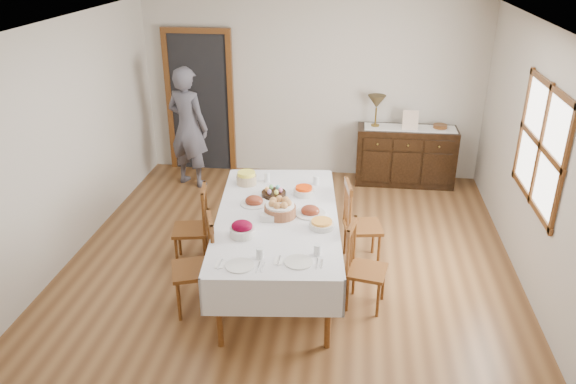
# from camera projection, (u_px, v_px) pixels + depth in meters

# --- Properties ---
(ground) EXTENTS (6.00, 6.00, 0.00)m
(ground) POSITION_uv_depth(u_px,v_px,m) (287.00, 275.00, 6.13)
(ground) COLOR brown
(room_shell) EXTENTS (5.02, 6.02, 2.65)m
(room_shell) POSITION_uv_depth(u_px,v_px,m) (278.00, 118.00, 5.84)
(room_shell) COLOR white
(room_shell) RESTS_ON ground
(dining_table) EXTENTS (1.45, 2.49, 0.82)m
(dining_table) POSITION_uv_depth(u_px,v_px,m) (277.00, 223.00, 5.68)
(dining_table) COLOR silver
(dining_table) RESTS_ON ground
(chair_left_near) EXTENTS (0.52, 0.52, 0.99)m
(chair_left_near) POSITION_uv_depth(u_px,v_px,m) (199.00, 264.00, 5.39)
(chair_left_near) COLOR #5E3415
(chair_left_near) RESTS_ON ground
(chair_left_far) EXTENTS (0.44, 0.44, 0.91)m
(chair_left_far) POSITION_uv_depth(u_px,v_px,m) (195.00, 225.00, 6.20)
(chair_left_far) COLOR #5E3415
(chair_left_far) RESTS_ON ground
(chair_right_near) EXTENTS (0.44, 0.44, 0.89)m
(chair_right_near) POSITION_uv_depth(u_px,v_px,m) (362.00, 265.00, 5.46)
(chair_right_near) COLOR #5E3415
(chair_right_near) RESTS_ON ground
(chair_right_far) EXTENTS (0.46, 0.46, 0.96)m
(chair_right_far) POSITION_uv_depth(u_px,v_px,m) (359.00, 222.00, 6.20)
(chair_right_far) COLOR #5E3415
(chair_right_far) RESTS_ON ground
(sideboard) EXTENTS (1.42, 0.52, 0.85)m
(sideboard) POSITION_uv_depth(u_px,v_px,m) (405.00, 156.00, 8.25)
(sideboard) COLOR black
(sideboard) RESTS_ON ground
(person) EXTENTS (0.68, 0.55, 1.87)m
(person) POSITION_uv_depth(u_px,v_px,m) (188.00, 123.00, 8.02)
(person) COLOR #52515D
(person) RESTS_ON ground
(bread_basket) EXTENTS (0.32, 0.32, 0.19)m
(bread_basket) POSITION_uv_depth(u_px,v_px,m) (280.00, 209.00, 5.58)
(bread_basket) COLOR brown
(bread_basket) RESTS_ON dining_table
(egg_basket) EXTENTS (0.27, 0.27, 0.10)m
(egg_basket) POSITION_uv_depth(u_px,v_px,m) (274.00, 193.00, 6.04)
(egg_basket) COLOR black
(egg_basket) RESTS_ON dining_table
(ham_platter_a) EXTENTS (0.29, 0.29, 0.11)m
(ham_platter_a) POSITION_uv_depth(u_px,v_px,m) (254.00, 201.00, 5.86)
(ham_platter_a) COLOR silver
(ham_platter_a) RESTS_ON dining_table
(ham_platter_b) EXTENTS (0.31, 0.31, 0.11)m
(ham_platter_b) POSITION_uv_depth(u_px,v_px,m) (310.00, 211.00, 5.64)
(ham_platter_b) COLOR silver
(ham_platter_b) RESTS_ON dining_table
(beet_bowl) EXTENTS (0.24, 0.24, 0.16)m
(beet_bowl) POSITION_uv_depth(u_px,v_px,m) (242.00, 229.00, 5.22)
(beet_bowl) COLOR silver
(beet_bowl) RESTS_ON dining_table
(carrot_bowl) EXTENTS (0.22, 0.22, 0.10)m
(carrot_bowl) POSITION_uv_depth(u_px,v_px,m) (304.00, 191.00, 6.06)
(carrot_bowl) COLOR silver
(carrot_bowl) RESTS_ON dining_table
(pineapple_bowl) EXTENTS (0.23, 0.23, 0.14)m
(pineapple_bowl) POSITION_uv_depth(u_px,v_px,m) (246.00, 178.00, 6.32)
(pineapple_bowl) COLOR tan
(pineapple_bowl) RESTS_ON dining_table
(casserole_dish) EXTENTS (0.24, 0.24, 0.08)m
(casserole_dish) POSITION_uv_depth(u_px,v_px,m) (322.00, 224.00, 5.38)
(casserole_dish) COLOR silver
(casserole_dish) RESTS_ON dining_table
(butter_dish) EXTENTS (0.15, 0.10, 0.07)m
(butter_dish) POSITION_uv_depth(u_px,v_px,m) (268.00, 218.00, 5.51)
(butter_dish) COLOR silver
(butter_dish) RESTS_ON dining_table
(setting_left) EXTENTS (0.43, 0.31, 0.10)m
(setting_left) POSITION_uv_depth(u_px,v_px,m) (246.00, 261.00, 4.79)
(setting_left) COLOR silver
(setting_left) RESTS_ON dining_table
(setting_right) EXTENTS (0.43, 0.31, 0.10)m
(setting_right) POSITION_uv_depth(u_px,v_px,m) (304.00, 258.00, 4.85)
(setting_right) COLOR silver
(setting_right) RESTS_ON dining_table
(glass_far_a) EXTENTS (0.06, 0.06, 0.11)m
(glass_far_a) POSITION_uv_depth(u_px,v_px,m) (267.00, 177.00, 6.38)
(glass_far_a) COLOR white
(glass_far_a) RESTS_ON dining_table
(glass_far_b) EXTENTS (0.07, 0.07, 0.11)m
(glass_far_b) POSITION_uv_depth(u_px,v_px,m) (316.00, 180.00, 6.31)
(glass_far_b) COLOR white
(glass_far_b) RESTS_ON dining_table
(runner) EXTENTS (1.30, 0.35, 0.01)m
(runner) POSITION_uv_depth(u_px,v_px,m) (410.00, 128.00, 8.06)
(runner) COLOR white
(runner) RESTS_ON sideboard
(table_lamp) EXTENTS (0.26, 0.26, 0.46)m
(table_lamp) POSITION_uv_depth(u_px,v_px,m) (377.00, 103.00, 7.99)
(table_lamp) COLOR brown
(table_lamp) RESTS_ON sideboard
(picture_frame) EXTENTS (0.22, 0.08, 0.28)m
(picture_frame) POSITION_uv_depth(u_px,v_px,m) (410.00, 120.00, 7.94)
(picture_frame) COLOR beige
(picture_frame) RESTS_ON sideboard
(deco_bowl) EXTENTS (0.20, 0.20, 0.06)m
(deco_bowl) POSITION_uv_depth(u_px,v_px,m) (440.00, 127.00, 8.04)
(deco_bowl) COLOR #5E3415
(deco_bowl) RESTS_ON sideboard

